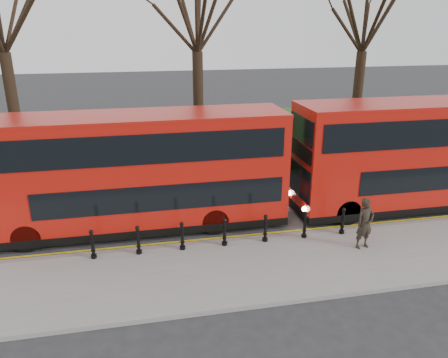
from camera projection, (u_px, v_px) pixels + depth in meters
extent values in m
plane|color=#28282B|center=(187.00, 235.00, 16.81)|extent=(120.00, 120.00, 0.00)
cube|color=gray|center=(198.00, 275.00, 14.02)|extent=(60.00, 4.00, 0.15)
cube|color=slate|center=(190.00, 245.00, 15.87)|extent=(60.00, 0.25, 0.16)
cube|color=#264918|center=(161.00, 138.00, 30.62)|extent=(60.00, 18.00, 0.06)
cube|color=black|center=(171.00, 170.00, 22.94)|extent=(60.00, 0.90, 0.80)
cube|color=yellow|center=(189.00, 243.00, 16.17)|extent=(60.00, 0.10, 0.01)
cube|color=yellow|center=(189.00, 241.00, 16.35)|extent=(60.00, 0.10, 0.01)
cylinder|color=black|center=(14.00, 113.00, 23.45)|extent=(0.60, 0.60, 6.26)
cylinder|color=black|center=(198.00, 107.00, 25.36)|extent=(0.60, 0.60, 6.17)
cylinder|color=black|center=(357.00, 102.00, 27.27)|extent=(0.60, 0.60, 6.06)
cylinder|color=black|center=(93.00, 245.00, 14.71)|extent=(0.15, 0.15, 1.00)
cylinder|color=black|center=(138.00, 240.00, 15.00)|extent=(0.15, 0.15, 1.00)
cylinder|color=black|center=(182.00, 236.00, 15.29)|extent=(0.15, 0.15, 1.00)
cylinder|color=black|center=(225.00, 232.00, 15.58)|extent=(0.15, 0.15, 1.00)
cylinder|color=black|center=(265.00, 229.00, 15.86)|extent=(0.15, 0.15, 1.00)
cylinder|color=black|center=(305.00, 225.00, 16.15)|extent=(0.15, 0.15, 1.00)
cylinder|color=black|center=(343.00, 221.00, 16.44)|extent=(0.15, 0.15, 1.00)
cube|color=#B0140C|center=(137.00, 169.00, 16.64)|extent=(11.35, 2.58, 4.18)
cube|color=black|center=(141.00, 220.00, 17.37)|extent=(11.37, 2.60, 0.31)
cube|color=black|center=(163.00, 198.00, 15.85)|extent=(9.08, 0.04, 0.98)
cube|color=black|center=(136.00, 150.00, 15.06)|extent=(10.74, 0.04, 1.08)
cylinder|color=black|center=(27.00, 238.00, 15.49)|extent=(1.03, 0.31, 1.03)
cylinder|color=black|center=(39.00, 212.00, 17.58)|extent=(1.03, 0.31, 1.03)
cylinder|color=black|center=(215.00, 221.00, 16.78)|extent=(1.03, 0.31, 1.03)
cylinder|color=black|center=(205.00, 199.00, 18.87)|extent=(1.03, 0.31, 1.03)
cube|color=#B0140C|center=(428.00, 151.00, 18.73)|extent=(11.63, 2.64, 4.28)
cube|color=black|center=(420.00, 198.00, 19.48)|extent=(11.65, 2.66, 0.32)
cube|color=black|center=(300.00, 151.00, 17.51)|extent=(0.06, 2.33, 0.58)
cylinder|color=black|center=(348.00, 212.00, 17.55)|extent=(1.06, 0.32, 1.06)
cylinder|color=black|center=(324.00, 191.00, 19.70)|extent=(1.06, 0.32, 1.06)
imported|color=black|center=(365.00, 223.00, 15.29)|extent=(0.74, 0.55, 1.86)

